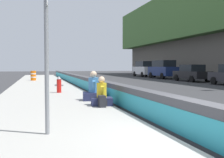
{
  "coord_description": "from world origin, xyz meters",
  "views": [
    {
      "loc": [
        -4.43,
        3.07,
        1.54
      ],
      "look_at": [
        8.07,
        -0.47,
        0.92
      ],
      "focal_mm": 42.61,
      "sensor_mm": 36.0,
      "label": 1
    }
  ],
  "objects_px": {
    "seated_person_foreground": "(102,96)",
    "backpack": "(102,101)",
    "construction_barrel": "(33,76)",
    "seated_person_middle": "(94,91)",
    "route_sign_post": "(47,33)",
    "parked_car_fourth": "(192,73)",
    "fire_hydrant": "(59,84)",
    "parked_car_far": "(144,69)",
    "parked_car_midline": "(163,69)"
  },
  "relations": [
    {
      "from": "route_sign_post",
      "to": "parked_car_fourth",
      "type": "bearing_deg",
      "value": -39.48
    },
    {
      "from": "fire_hydrant",
      "to": "parked_car_far",
      "type": "height_order",
      "value": "parked_car_far"
    },
    {
      "from": "construction_barrel",
      "to": "parked_car_midline",
      "type": "bearing_deg",
      "value": -79.68
    },
    {
      "from": "fire_hydrant",
      "to": "route_sign_post",
      "type": "bearing_deg",
      "value": 173.96
    },
    {
      "from": "parked_car_midline",
      "to": "parked_car_far",
      "type": "relative_size",
      "value": 1.01
    },
    {
      "from": "seated_person_middle",
      "to": "backpack",
      "type": "xyz_separation_m",
      "value": [
        -1.93,
        0.1,
        -0.18
      ]
    },
    {
      "from": "route_sign_post",
      "to": "seated_person_middle",
      "type": "bearing_deg",
      "value": -21.67
    },
    {
      "from": "seated_person_middle",
      "to": "construction_barrel",
      "type": "relative_size",
      "value": 1.27
    },
    {
      "from": "backpack",
      "to": "parked_car_far",
      "type": "bearing_deg",
      "value": -25.46
    },
    {
      "from": "route_sign_post",
      "to": "seated_person_foreground",
      "type": "relative_size",
      "value": 3.46
    },
    {
      "from": "backpack",
      "to": "seated_person_middle",
      "type": "bearing_deg",
      "value": -3.04
    },
    {
      "from": "parked_car_far",
      "to": "seated_person_middle",
      "type": "bearing_deg",
      "value": 153.06
    },
    {
      "from": "parked_car_far",
      "to": "route_sign_post",
      "type": "bearing_deg",
      "value": 153.92
    },
    {
      "from": "fire_hydrant",
      "to": "backpack",
      "type": "bearing_deg",
      "value": -169.47
    },
    {
      "from": "fire_hydrant",
      "to": "backpack",
      "type": "xyz_separation_m",
      "value": [
        -5.51,
        -1.02,
        -0.25
      ]
    },
    {
      "from": "fire_hydrant",
      "to": "backpack",
      "type": "height_order",
      "value": "fire_hydrant"
    },
    {
      "from": "route_sign_post",
      "to": "parked_car_far",
      "type": "relative_size",
      "value": 0.75
    },
    {
      "from": "construction_barrel",
      "to": "parked_car_far",
      "type": "bearing_deg",
      "value": -60.01
    },
    {
      "from": "seated_person_foreground",
      "to": "parked_car_fourth",
      "type": "bearing_deg",
      "value": -41.73
    },
    {
      "from": "route_sign_post",
      "to": "parked_car_far",
      "type": "xyz_separation_m",
      "value": [
        30.72,
        -15.04,
        -1.03
      ]
    },
    {
      "from": "backpack",
      "to": "parked_car_fourth",
      "type": "height_order",
      "value": "parked_car_fourth"
    },
    {
      "from": "seated_person_foreground",
      "to": "parked_car_midline",
      "type": "bearing_deg",
      "value": -31.8
    },
    {
      "from": "route_sign_post",
      "to": "parked_car_far",
      "type": "height_order",
      "value": "route_sign_post"
    },
    {
      "from": "construction_barrel",
      "to": "parked_car_fourth",
      "type": "xyz_separation_m",
      "value": [
        -3.6,
        -15.48,
        0.24
      ]
    },
    {
      "from": "seated_person_middle",
      "to": "seated_person_foreground",
      "type": "bearing_deg",
      "value": 179.46
    },
    {
      "from": "backpack",
      "to": "parked_car_far",
      "type": "relative_size",
      "value": 0.08
    },
    {
      "from": "seated_person_foreground",
      "to": "seated_person_middle",
      "type": "distance_m",
      "value": 1.49
    },
    {
      "from": "parked_car_fourth",
      "to": "parked_car_far",
      "type": "relative_size",
      "value": 0.94
    },
    {
      "from": "route_sign_post",
      "to": "seated_person_middle",
      "type": "height_order",
      "value": "route_sign_post"
    },
    {
      "from": "fire_hydrant",
      "to": "construction_barrel",
      "type": "xyz_separation_m",
      "value": [
        13.0,
        1.47,
        0.03
      ]
    },
    {
      "from": "seated_person_foreground",
      "to": "parked_car_far",
      "type": "xyz_separation_m",
      "value": [
        27.06,
        -13.01,
        0.72
      ]
    },
    {
      "from": "route_sign_post",
      "to": "parked_car_fourth",
      "type": "height_order",
      "value": "route_sign_post"
    },
    {
      "from": "fire_hydrant",
      "to": "parked_car_fourth",
      "type": "xyz_separation_m",
      "value": [
        9.4,
        -14.01,
        0.27
      ]
    },
    {
      "from": "seated_person_middle",
      "to": "parked_car_far",
      "type": "height_order",
      "value": "parked_car_far"
    },
    {
      "from": "construction_barrel",
      "to": "seated_person_foreground",
      "type": "bearing_deg",
      "value": -171.87
    },
    {
      "from": "fire_hydrant",
      "to": "parked_car_midline",
      "type": "relative_size",
      "value": 0.18
    },
    {
      "from": "backpack",
      "to": "parked_car_fourth",
      "type": "relative_size",
      "value": 0.09
    },
    {
      "from": "backpack",
      "to": "construction_barrel",
      "type": "xyz_separation_m",
      "value": [
        18.5,
        2.49,
        0.28
      ]
    },
    {
      "from": "construction_barrel",
      "to": "route_sign_post",
      "type": "bearing_deg",
      "value": -178.56
    },
    {
      "from": "seated_person_foreground",
      "to": "backpack",
      "type": "height_order",
      "value": "seated_person_foreground"
    },
    {
      "from": "seated_person_foreground",
      "to": "parked_car_fourth",
      "type": "distance_m",
      "value": 19.38
    },
    {
      "from": "seated_person_middle",
      "to": "backpack",
      "type": "height_order",
      "value": "seated_person_middle"
    },
    {
      "from": "seated_person_foreground",
      "to": "seated_person_middle",
      "type": "xyz_separation_m",
      "value": [
        1.49,
        -0.01,
        0.05
      ]
    },
    {
      "from": "construction_barrel",
      "to": "parked_car_far",
      "type": "distance_m",
      "value": 18.0
    },
    {
      "from": "backpack",
      "to": "parked_car_midline",
      "type": "distance_m",
      "value": 25.01
    },
    {
      "from": "seated_person_foreground",
      "to": "parked_car_fourth",
      "type": "xyz_separation_m",
      "value": [
        14.46,
        -12.9,
        0.4
      ]
    },
    {
      "from": "parked_car_fourth",
      "to": "parked_car_midline",
      "type": "relative_size",
      "value": 0.93
    },
    {
      "from": "seated_person_foreground",
      "to": "backpack",
      "type": "relative_size",
      "value": 2.6
    },
    {
      "from": "seated_person_middle",
      "to": "route_sign_post",
      "type": "bearing_deg",
      "value": 158.33
    },
    {
      "from": "parked_car_midline",
      "to": "parked_car_far",
      "type": "bearing_deg",
      "value": -0.51
    }
  ]
}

